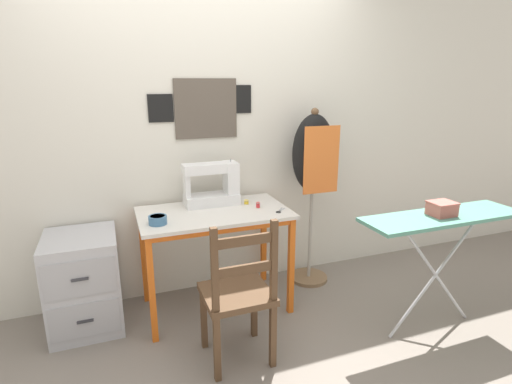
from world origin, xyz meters
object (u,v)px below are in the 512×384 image
Objects in this scene: sewing_machine at (214,185)px; dress_form at (313,161)px; fabric_bowl at (158,220)px; thread_spool_mid_table at (258,205)px; wooden_chair at (238,295)px; filing_cabinet at (84,282)px; scissors at (280,211)px; storage_box at (442,209)px; ironing_board at (443,222)px; thread_spool_near_machine at (246,202)px.

dress_form is (0.81, -0.03, 0.13)m from sewing_machine.
thread_spool_mid_table is at bearing 7.09° from fabric_bowl.
wooden_chair is 1.13m from filing_cabinet.
scissors is 2.49× the size of thread_spool_mid_table.
thread_spool_mid_table is at bearing 142.62° from storage_box.
scissors reaches higher than filing_cabinet.
fabric_bowl is at bearing 159.20° from ironing_board.
fabric_bowl reaches higher than filing_cabinet.
thread_spool_mid_table is 0.06× the size of filing_cabinet.
storage_box is (0.86, -0.61, 0.11)m from scissors.
sewing_machine is 9.94× the size of thread_spool_near_machine.
storage_box is (1.33, -0.15, 0.43)m from wooden_chair.
filing_cabinet is (-0.88, 0.71, -0.11)m from wooden_chair.
thread_spool_near_machine is at bearing 123.85° from scissors.
storage_box is at bearing -64.40° from dress_form.
thread_spool_mid_table is at bearing -5.45° from filing_cabinet.
dress_form is (0.89, 0.77, 0.60)m from wooden_chair.
thread_spool_mid_table is at bearing -66.31° from thread_spool_near_machine.
dress_form is (0.54, 0.17, 0.26)m from thread_spool_mid_table.
thread_spool_mid_table is at bearing 59.47° from wooden_chair.
filing_cabinet is at bearing 157.28° from fabric_bowl.
thread_spool_near_machine is 0.99× the size of thread_spool_mid_table.
scissors is 1.43m from filing_cabinet.
thread_spool_near_machine is 1.35m from ironing_board.
sewing_machine is 0.28× the size of dress_form.
wooden_chair reaches higher than filing_cabinet.
fabric_bowl is 0.08× the size of dress_form.
filing_cabinet is at bearing 158.76° from ironing_board.
dress_form reaches higher than ironing_board.
sewing_machine is 0.37× the size of ironing_board.
thread_spool_near_machine is at bearing 113.69° from thread_spool_mid_table.
wooden_chair is at bearing -113.00° from thread_spool_near_machine.
sewing_machine is at bearing 158.26° from thread_spool_near_machine.
filing_cabinet is at bearing -174.92° from sewing_machine.
scissors is at bearing 144.50° from storage_box.
filing_cabinet is (-1.23, 0.12, -0.45)m from thread_spool_mid_table.
scissors is 0.07× the size of dress_form.
sewing_machine is at bearing 139.15° from scissors.
ironing_board is (1.73, -0.66, -0.01)m from fabric_bowl.
sewing_machine is at bearing 84.28° from wooden_chair.
ironing_board reaches higher than filing_cabinet.
dress_form is 1.06m from ironing_board.
fabric_bowl is 1.13× the size of scissors.
storage_box is (2.20, -0.86, 0.54)m from filing_cabinet.
storage_box reaches higher than scissors.
filing_cabinet is (-1.34, 0.25, -0.43)m from scissors.
fabric_bowl is 0.71m from filing_cabinet.
wooden_chair is 1.40m from ironing_board.
sewing_machine is at bearing 177.77° from dress_form.
sewing_machine is 0.56m from fabric_bowl.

